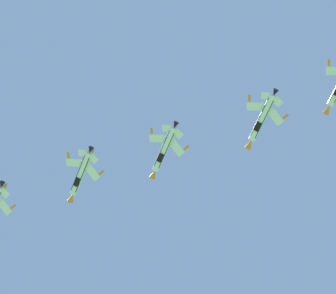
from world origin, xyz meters
TOP-DOWN VIEW (x-y plane):
  - fighter_jet_left_wing at (-18.09, 63.87)m, footprint 9.84×15.37m
  - fighter_jet_right_wing at (2.47, 57.07)m, footprint 9.94×15.37m
  - fighter_jet_left_outer at (25.31, 47.36)m, footprint 9.70×15.37m

SIDE VIEW (x-z plane):
  - fighter_jet_left_outer at x=25.31m, z-range 149.37..154.27m
  - fighter_jet_left_wing at x=-18.09m, z-range 152.02..156.74m
  - fighter_jet_right_wing at x=2.47m, z-range 152.57..157.12m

